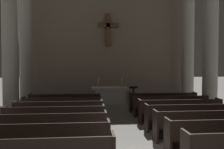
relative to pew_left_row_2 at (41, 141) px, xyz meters
The scene contains 20 objects.
pew_left_row_2 is the anchor object (origin of this frame).
pew_left_row_3 1.14m from the pew_left_row_2, 90.00° to the left, with size 3.34×0.50×0.95m.
pew_left_row_4 2.28m from the pew_left_row_2, 90.00° to the left, with size 3.34×0.50×0.95m.
pew_left_row_5 3.42m from the pew_left_row_2, 90.00° to the left, with size 3.34×0.50×0.95m.
pew_left_row_6 4.56m from the pew_left_row_2, 90.00° to the left, with size 3.34×0.50×0.95m.
pew_left_row_7 5.71m from the pew_left_row_2, 90.00° to the left, with size 3.34×0.50×0.95m.
pew_right_row_3 4.92m from the pew_left_row_2, 13.41° to the left, with size 3.34×0.50×0.95m.
pew_right_row_4 5.30m from the pew_left_row_2, 25.50° to the left, with size 3.34×0.50×0.95m.
pew_right_row_5 5.88m from the pew_left_row_2, 35.58° to the left, with size 3.34×0.50×0.95m.
pew_right_row_6 6.61m from the pew_left_row_2, 43.65° to the left, with size 3.34×0.50×0.95m.
pew_right_row_7 7.45m from the pew_left_row_2, 50.01° to the left, with size 3.34×0.50×0.95m.
column_left_third 7.20m from the pew_left_row_2, 113.26° to the left, with size 1.13×1.13×7.21m.
column_right_third 9.97m from the pew_left_row_2, 39.17° to the left, with size 1.13×1.13×7.21m.
column_left_fourth 9.70m from the pew_left_row_2, 106.26° to the left, with size 1.13×1.13×7.21m.
column_right_fourth 11.90m from the pew_left_row_2, 50.20° to the left, with size 1.13×1.13×7.21m.
altar 8.67m from the pew_left_row_2, 73.98° to the left, with size 2.20×0.90×1.01m.
candlestick_left 8.54m from the pew_left_row_2, 78.52° to the left, with size 0.16×0.16×0.56m.
candlestick_right 8.92m from the pew_left_row_2, 69.64° to the left, with size 0.16×0.16×0.56m.
apse_with_cross 11.17m from the pew_left_row_2, 76.87° to the left, with size 11.15×0.51×8.36m.
lectern 7.98m from the pew_left_row_2, 63.38° to the left, with size 0.44×0.36×1.15m.
Camera 1 is at (-1.22, -4.74, 2.31)m, focal length 38.49 mm.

